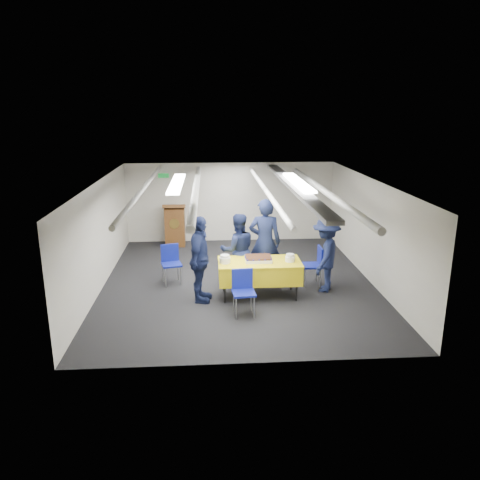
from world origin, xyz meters
name	(u,v)px	position (x,y,z in m)	size (l,w,h in m)	color
ground	(238,282)	(0.00, 0.00, 0.00)	(7.00, 7.00, 0.00)	black
room_shell	(241,200)	(0.09, 0.41, 1.81)	(6.00, 7.00, 2.30)	beige
serving_table	(259,271)	(0.39, -0.84, 0.56)	(1.70, 0.86, 0.77)	black
sheet_cake	(258,259)	(0.37, -0.80, 0.82)	(0.55, 0.43, 0.10)	white
plate_stack_left	(225,259)	(-0.32, -0.89, 0.85)	(0.22, 0.22, 0.17)	white
plate_stack_right	(290,258)	(1.01, -0.89, 0.84)	(0.20, 0.20, 0.16)	white
podium	(175,225)	(-1.60, 3.05, 0.61)	(0.62, 0.53, 1.25)	brown
chair_near	(243,287)	(-0.01, -1.66, 0.53)	(0.45, 0.45, 0.87)	gray
chair_right	(315,262)	(1.69, -0.26, 0.53)	(0.42, 0.42, 0.87)	gray
chair_left	(171,260)	(-1.51, 0.11, 0.53)	(0.51, 0.51, 0.87)	gray
sailor_a	(265,242)	(0.58, -0.11, 0.97)	(0.71, 0.46, 1.94)	black
sailor_b	(238,250)	(-0.01, -0.18, 0.82)	(0.79, 0.62, 1.63)	black
sailor_c	(200,260)	(-0.83, -1.01, 0.89)	(1.04, 0.43, 1.77)	black
sailor_d	(326,255)	(1.83, -0.61, 0.80)	(1.04, 0.60, 1.61)	black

